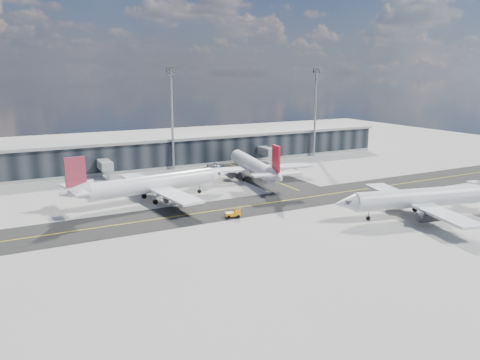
{
  "coord_description": "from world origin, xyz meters",
  "views": [
    {
      "loc": [
        -44.41,
        -79.36,
        27.21
      ],
      "look_at": [
        0.59,
        7.18,
        5.0
      ],
      "focal_mm": 35.0,
      "sensor_mm": 36.0,
      "label": 1
    }
  ],
  "objects_px": {
    "airliner_af": "(151,184)",
    "airliner_redtail": "(254,166)",
    "baggage_tug": "(234,213)",
    "service_van": "(216,165)",
    "airliner_near": "(423,198)"
  },
  "relations": [
    {
      "from": "airliner_near",
      "to": "airliner_af",
      "type": "bearing_deg",
      "value": 64.39
    },
    {
      "from": "baggage_tug",
      "to": "service_van",
      "type": "relative_size",
      "value": 0.54
    },
    {
      "from": "service_van",
      "to": "baggage_tug",
      "type": "bearing_deg",
      "value": -123.44
    },
    {
      "from": "airliner_af",
      "to": "airliner_redtail",
      "type": "bearing_deg",
      "value": 96.48
    },
    {
      "from": "airliner_redtail",
      "to": "airliner_near",
      "type": "height_order",
      "value": "airliner_redtail"
    },
    {
      "from": "airliner_redtail",
      "to": "service_van",
      "type": "relative_size",
      "value": 6.63
    },
    {
      "from": "airliner_redtail",
      "to": "service_van",
      "type": "xyz_separation_m",
      "value": [
        -2.04,
        19.38,
        -2.99
      ]
    },
    {
      "from": "airliner_near",
      "to": "baggage_tug",
      "type": "relative_size",
      "value": 11.82
    },
    {
      "from": "airliner_af",
      "to": "airliner_redtail",
      "type": "relative_size",
      "value": 1.0
    },
    {
      "from": "baggage_tug",
      "to": "service_van",
      "type": "xyz_separation_m",
      "value": [
        17.0,
        45.88,
        -0.09
      ]
    },
    {
      "from": "airliner_redtail",
      "to": "baggage_tug",
      "type": "bearing_deg",
      "value": -115.12
    },
    {
      "from": "airliner_af",
      "to": "airliner_redtail",
      "type": "xyz_separation_m",
      "value": [
        29.78,
        7.5,
        0.02
      ]
    },
    {
      "from": "airliner_near",
      "to": "airliner_redtail",
      "type": "bearing_deg",
      "value": 31.34
    },
    {
      "from": "airliner_af",
      "to": "airliner_near",
      "type": "relative_size",
      "value": 1.04
    },
    {
      "from": "airliner_redtail",
      "to": "baggage_tug",
      "type": "xyz_separation_m",
      "value": [
        -19.04,
        -26.5,
        -2.9
      ]
    }
  ]
}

